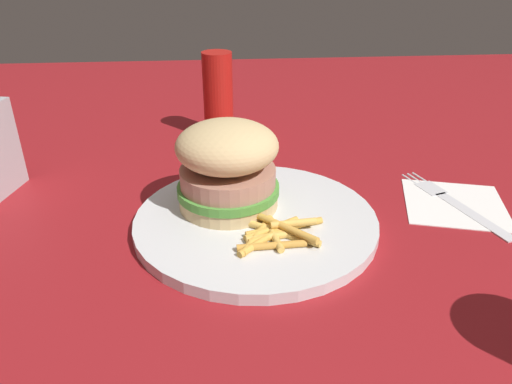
% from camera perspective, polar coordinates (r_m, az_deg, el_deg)
% --- Properties ---
extents(ground_plane, '(1.60, 1.60, 0.00)m').
position_cam_1_polar(ground_plane, '(0.52, -0.87, -4.02)').
color(ground_plane, maroon).
extents(plate, '(0.26, 0.26, 0.01)m').
position_cam_1_polar(plate, '(0.51, -0.00, -3.58)').
color(plate, silver).
rests_on(plate, ground_plane).
extents(sandwich, '(0.11, 0.11, 0.09)m').
position_cam_1_polar(sandwich, '(0.51, -3.36, 3.17)').
color(sandwich, tan).
rests_on(sandwich, plate).
extents(fries_pile, '(0.07, 0.09, 0.01)m').
position_cam_1_polar(fries_pile, '(0.47, 2.26, -4.86)').
color(fries_pile, '#E5B251').
rests_on(fries_pile, plate).
extents(napkin, '(0.14, 0.14, 0.00)m').
position_cam_1_polar(napkin, '(0.60, 22.31, -1.28)').
color(napkin, white).
rests_on(napkin, ground_plane).
extents(fork, '(0.17, 0.07, 0.00)m').
position_cam_1_polar(fork, '(0.60, 22.25, -1.00)').
color(fork, silver).
rests_on(fork, napkin).
extents(ketchup_bottle, '(0.04, 0.04, 0.13)m').
position_cam_1_polar(ketchup_bottle, '(0.74, -4.48, 11.22)').
color(ketchup_bottle, '#B21914').
rests_on(ketchup_bottle, ground_plane).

